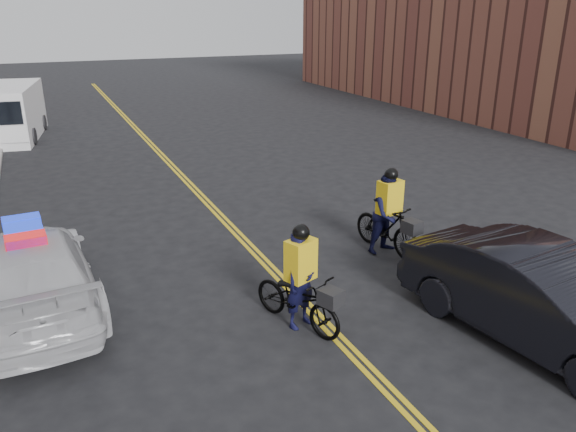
{
  "coord_description": "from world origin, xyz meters",
  "views": [
    {
      "loc": [
        -4.41,
        -9.55,
        5.61
      ],
      "look_at": [
        0.35,
        1.05,
        1.3
      ],
      "focal_mm": 35.0,
      "sensor_mm": 36.0,
      "label": 1
    }
  ],
  "objects_px": {
    "dark_sedan": "(540,298)",
    "cyclist_far": "(389,219)",
    "cargo_van": "(11,113)",
    "cyclist_near": "(301,291)",
    "police_cruiser": "(31,272)"
  },
  "relations": [
    {
      "from": "dark_sedan",
      "to": "cyclist_far",
      "type": "bearing_deg",
      "value": 83.76
    },
    {
      "from": "dark_sedan",
      "to": "cargo_van",
      "type": "height_order",
      "value": "cargo_van"
    },
    {
      "from": "police_cruiser",
      "to": "cargo_van",
      "type": "relative_size",
      "value": 0.95
    },
    {
      "from": "dark_sedan",
      "to": "cargo_van",
      "type": "xyz_separation_m",
      "value": [
        -8.61,
        22.1,
        0.3
      ]
    },
    {
      "from": "police_cruiser",
      "to": "cyclist_far",
      "type": "distance_m",
      "value": 7.94
    },
    {
      "from": "dark_sedan",
      "to": "cyclist_far",
      "type": "height_order",
      "value": "cyclist_far"
    },
    {
      "from": "police_cruiser",
      "to": "cyclist_near",
      "type": "distance_m",
      "value": 5.27
    },
    {
      "from": "dark_sedan",
      "to": "cyclist_near",
      "type": "height_order",
      "value": "cyclist_near"
    },
    {
      "from": "cargo_van",
      "to": "cyclist_near",
      "type": "xyz_separation_m",
      "value": [
        5.03,
        -19.89,
        -0.46
      ]
    },
    {
      "from": "police_cruiser",
      "to": "dark_sedan",
      "type": "xyz_separation_m",
      "value": [
        8.12,
        -4.9,
        0.06
      ]
    },
    {
      "from": "police_cruiser",
      "to": "dark_sedan",
      "type": "distance_m",
      "value": 9.48
    },
    {
      "from": "police_cruiser",
      "to": "cyclist_far",
      "type": "xyz_separation_m",
      "value": [
        7.92,
        -0.48,
        0.03
      ]
    },
    {
      "from": "cyclist_far",
      "to": "police_cruiser",
      "type": "bearing_deg",
      "value": 165.02
    },
    {
      "from": "dark_sedan",
      "to": "cyclist_far",
      "type": "xyz_separation_m",
      "value": [
        -0.19,
        4.42,
        -0.03
      ]
    },
    {
      "from": "cargo_van",
      "to": "cyclist_far",
      "type": "height_order",
      "value": "cargo_van"
    }
  ]
}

